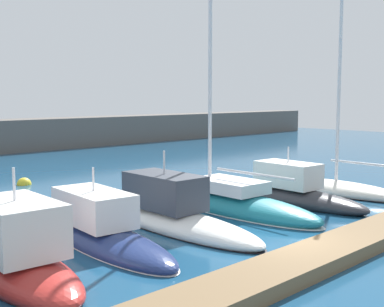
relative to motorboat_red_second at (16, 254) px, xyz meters
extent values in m
plane|color=navy|center=(7.73, -4.11, -0.72)|extent=(120.00, 120.00, 0.00)
cube|color=brown|center=(7.73, -5.61, -0.48)|extent=(28.44, 1.90, 0.47)
ellipsoid|color=#B72D28|center=(0.00, -0.03, -0.51)|extent=(2.84, 7.25, 1.14)
cube|color=silver|center=(0.00, -0.07, 0.83)|extent=(2.21, 3.38, 1.55)
cube|color=black|center=(0.07, 1.06, 1.07)|extent=(1.85, 0.93, 0.87)
cylinder|color=silver|center=(0.00, -0.07, 2.10)|extent=(0.08, 0.08, 0.98)
ellipsoid|color=navy|center=(3.80, 0.84, -0.58)|extent=(3.09, 8.46, 1.04)
ellipsoid|color=silver|center=(3.80, 0.84, -0.70)|extent=(3.12, 8.55, 0.12)
cube|color=silver|center=(3.89, 1.71, 0.55)|extent=(2.12, 3.75, 1.22)
cube|color=black|center=(3.93, 2.10, 0.73)|extent=(1.67, 1.06, 0.68)
cylinder|color=silver|center=(3.89, 1.71, 1.60)|extent=(0.08, 0.08, 0.88)
ellipsoid|color=white|center=(7.25, 0.89, -0.54)|extent=(2.70, 9.42, 1.11)
ellipsoid|color=black|center=(7.25, 0.89, -0.70)|extent=(2.73, 9.51, 0.12)
cube|color=#333842|center=(7.28, 1.59, 0.73)|extent=(1.92, 3.65, 1.43)
cube|color=black|center=(7.31, 2.28, 0.94)|extent=(1.64, 0.96, 0.80)
cylinder|color=silver|center=(7.28, 1.59, 1.92)|extent=(0.08, 0.08, 0.97)
ellipsoid|color=#19707F|center=(11.41, 1.59, -0.47)|extent=(3.24, 10.45, 1.25)
ellipsoid|color=silver|center=(11.41, 1.59, -0.70)|extent=(3.28, 10.55, 0.12)
cylinder|color=silver|center=(11.34, 0.13, 1.16)|extent=(0.33, 4.58, 0.12)
cube|color=silver|center=(11.41, 1.63, 0.44)|extent=(2.22, 3.55, 0.58)
ellipsoid|color=#2D2D33|center=(14.89, 0.69, -0.48)|extent=(2.90, 9.23, 1.09)
cube|color=silver|center=(14.90, 0.75, 0.69)|extent=(1.89, 3.32, 1.24)
cube|color=black|center=(14.98, 2.02, 0.87)|extent=(1.56, 0.90, 0.69)
cylinder|color=silver|center=(14.90, 0.75, 1.70)|extent=(0.08, 0.08, 0.79)
ellipsoid|color=silver|center=(18.83, 0.00, -0.53)|extent=(2.61, 7.82, 0.99)
ellipsoid|color=black|center=(18.83, 0.00, -0.70)|extent=(2.63, 7.90, 0.12)
cylinder|color=silver|center=(18.84, 0.27, 5.52)|extent=(0.18, 0.18, 11.11)
cylinder|color=silver|center=(18.80, -1.01, 1.08)|extent=(0.24, 3.26, 0.12)
sphere|color=yellow|center=(7.68, 14.93, -0.72)|extent=(0.87, 0.87, 0.87)
camera|label=1|loc=(-6.63, -14.18, 4.64)|focal=48.02mm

